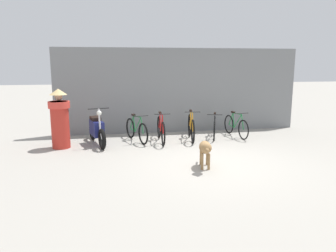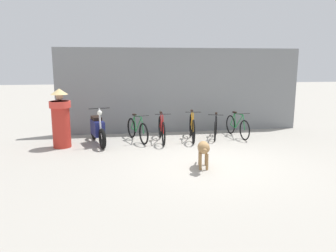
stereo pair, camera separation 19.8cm
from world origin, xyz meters
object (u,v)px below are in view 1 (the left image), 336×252
bicycle_4 (236,126)px  person_in_robes (60,119)px  bicycle_1 (161,129)px  stray_dog (205,148)px  bicycle_2 (191,127)px  bicycle_3 (214,127)px  bicycle_0 (136,130)px  motorcycle (97,130)px

bicycle_4 → person_in_robes: size_ratio=0.96×
bicycle_1 → stray_dog: bearing=14.1°
bicycle_2 → bicycle_3: bearing=109.5°
bicycle_3 → bicycle_4: bearing=109.0°
bicycle_1 → bicycle_3: bicycle_1 is taller
bicycle_3 → bicycle_4: size_ratio=0.94×
bicycle_0 → bicycle_3: 2.47m
motorcycle → bicycle_0: bearing=85.1°
bicycle_4 → motorcycle: motorcycle is taller
bicycle_4 → bicycle_0: bearing=-94.8°
bicycle_1 → person_in_robes: bearing=-82.8°
bicycle_4 → motorcycle: bearing=-92.7°
bicycle_1 → person_in_robes: person_in_robes is taller
bicycle_0 → person_in_robes: 2.22m
motorcycle → person_in_robes: person_in_robes is taller
bicycle_3 → bicycle_4: 0.71m
bicycle_1 → bicycle_2: size_ratio=1.00×
bicycle_0 → bicycle_1: (0.72, -0.17, 0.03)m
bicycle_1 → stray_dog: bicycle_1 is taller
bicycle_1 → bicycle_3: 1.77m
bicycle_3 → bicycle_0: bearing=-68.9°
bicycle_2 → person_in_robes: 3.84m
bicycle_0 → bicycle_4: 3.19m
bicycle_1 → person_in_robes: size_ratio=1.05×
bicycle_3 → motorcycle: (-3.63, -0.28, 0.10)m
bicycle_1 → person_in_robes: 2.89m
bicycle_3 → bicycle_2: bearing=-60.3°
bicycle_1 → bicycle_2: bicycle_2 is taller
bicycle_2 → stray_dog: 2.83m
bicycle_1 → motorcycle: size_ratio=0.97×
bicycle_3 → bicycle_4: bicycle_4 is taller
bicycle_0 → motorcycle: motorcycle is taller
stray_dog → person_in_robes: 4.21m
bicycle_3 → motorcycle: 3.64m
person_in_robes → bicycle_1: bearing=-179.4°
bicycle_4 → stray_dog: (-1.90, -2.95, 0.12)m
bicycle_0 → bicycle_4: bearing=73.3°
bicycle_3 → person_in_robes: (-4.60, -0.50, 0.49)m
bicycle_0 → bicycle_2: 1.68m
bicycle_3 → bicycle_4: (0.71, 0.00, 0.01)m
bicycle_0 → bicycle_2: (1.67, -0.06, 0.04)m
motorcycle → person_in_robes: (-0.97, -0.22, 0.39)m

